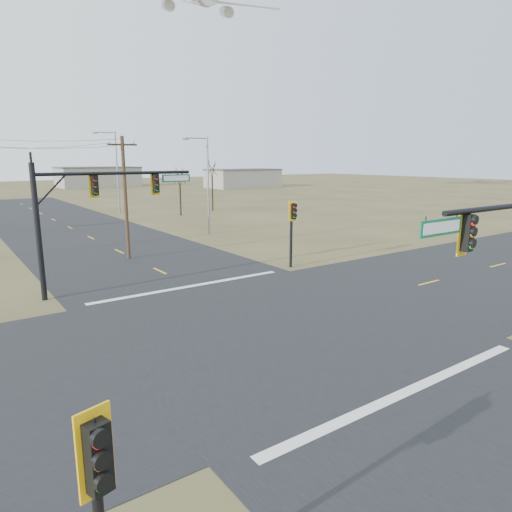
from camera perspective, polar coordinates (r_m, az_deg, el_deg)
The scene contains 15 objects.
ground at distance 20.76m, azimuth 1.54°, elevation -8.46°, with size 320.00×320.00×0.00m, color brown.
road_ew at distance 20.76m, azimuth 1.54°, elevation -8.43°, with size 160.00×14.00×0.02m, color black.
road_ns at distance 20.75m, azimuth 1.54°, elevation -8.43°, with size 14.00×160.00×0.02m, color black.
stop_bar_near at distance 15.91m, azimuth 18.55°, elevation -15.68°, with size 12.00×0.40×0.01m, color silver.
stop_bar_far at distance 26.84m, azimuth -8.08°, elevation -3.74°, with size 12.00×0.40×0.01m, color silver.
mast_arm_far at distance 26.31m, azimuth -19.49°, elevation 6.69°, with size 8.84×0.48×7.11m.
pedestal_signal_ne at distance 30.76m, azimuth 4.60°, elevation 4.60°, with size 0.65×0.57×4.56m.
pedestal_signal_sw at distance 7.37m, azimuth -19.12°, elevation -24.57°, with size 0.65×0.55×3.97m.
utility_pole_near at distance 34.56m, azimuth -16.01°, elevation 7.18°, with size 2.17×0.26×8.87m.
streetlight_a at distance 44.95m, azimuth -6.25°, elevation 9.40°, with size 2.63×0.34×9.39m.
streetlight_b at distance 65.22m, azimuth -17.18°, elevation 10.48°, with size 3.05×0.43×10.90m.
bare_tree_c at distance 60.83m, azimuth -9.53°, elevation 9.91°, with size 3.38×3.38×6.65m.
bare_tree_d at distance 65.82m, azimuth -5.53°, elevation 10.93°, with size 3.59×3.59×7.56m.
warehouse_mid at distance 130.90m, azimuth -19.13°, elevation 9.27°, with size 20.00×12.00×5.00m, color gray.
warehouse_right at distance 120.76m, azimuth -1.65°, elevation 9.62°, with size 18.00×10.00×4.50m, color gray.
Camera 1 is at (-11.65, -15.58, 7.26)m, focal length 32.00 mm.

